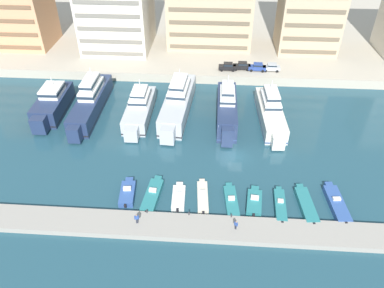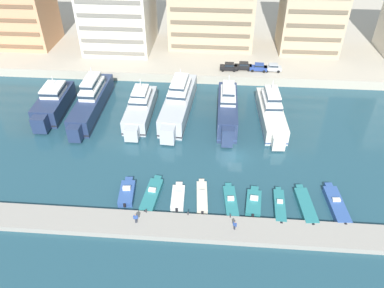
% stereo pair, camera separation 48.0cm
% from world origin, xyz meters
% --- Properties ---
extents(ground_plane, '(400.00, 400.00, 0.00)m').
position_xyz_m(ground_plane, '(0.00, 0.00, 0.00)').
color(ground_plane, '#234C5B').
extents(quay_promenade, '(180.00, 70.00, 2.14)m').
position_xyz_m(quay_promenade, '(0.00, 61.54, 1.07)').
color(quay_promenade, '#BCB29E').
rests_on(quay_promenade, ground).
extents(pier_dock, '(120.00, 4.56, 0.89)m').
position_xyz_m(pier_dock, '(0.00, -17.14, 0.45)').
color(pier_dock, '#9E998E').
rests_on(pier_dock, ground).
extents(yacht_navy_far_left, '(5.35, 16.30, 7.15)m').
position_xyz_m(yacht_navy_far_left, '(-37.42, 11.91, 2.20)').
color(yacht_navy_far_left, navy).
rests_on(yacht_navy_far_left, ground).
extents(yacht_navy_left, '(4.26, 22.64, 8.55)m').
position_xyz_m(yacht_navy_left, '(-29.71, 13.04, 2.46)').
color(yacht_navy_left, navy).
rests_on(yacht_navy_left, ground).
extents(yacht_silver_mid_left, '(4.71, 17.85, 7.33)m').
position_xyz_m(yacht_silver_mid_left, '(-19.32, 11.71, 2.01)').
color(yacht_silver_mid_left, silver).
rests_on(yacht_silver_mid_left, ground).
extents(yacht_silver_center_left, '(6.24, 23.17, 8.47)m').
position_xyz_m(yacht_silver_center_left, '(-11.72, 13.88, 2.47)').
color(yacht_silver_center_left, silver).
rests_on(yacht_silver_center_left, ground).
extents(yacht_navy_center, '(3.86, 18.69, 8.84)m').
position_xyz_m(yacht_navy_center, '(-1.67, 11.49, 2.67)').
color(yacht_navy_center, navy).
rests_on(yacht_navy_center, ground).
extents(yacht_ivory_center_right, '(5.14, 19.65, 7.85)m').
position_xyz_m(yacht_ivory_center_right, '(7.08, 11.96, 2.15)').
color(yacht_ivory_center_right, silver).
rests_on(yacht_ivory_center_right, ground).
extents(motorboat_blue_far_left, '(2.65, 6.28, 1.59)m').
position_xyz_m(motorboat_blue_far_left, '(-17.23, -10.91, 0.54)').
color(motorboat_blue_far_left, '#33569E').
rests_on(motorboat_blue_far_left, ground).
extents(motorboat_teal_left, '(2.78, 8.04, 1.54)m').
position_xyz_m(motorboat_teal_left, '(-13.23, -11.09, 0.53)').
color(motorboat_teal_left, teal).
rests_on(motorboat_teal_left, ground).
extents(motorboat_white_mid_left, '(2.12, 6.01, 1.35)m').
position_xyz_m(motorboat_white_mid_left, '(-9.14, -11.30, 0.51)').
color(motorboat_white_mid_left, white).
rests_on(motorboat_white_mid_left, ground).
extents(motorboat_cream_center_left, '(2.08, 7.35, 1.43)m').
position_xyz_m(motorboat_cream_center_left, '(-5.44, -10.90, 0.49)').
color(motorboat_cream_center_left, beige).
rests_on(motorboat_cream_center_left, ground).
extents(motorboat_teal_center, '(2.57, 8.31, 1.29)m').
position_xyz_m(motorboat_teal_center, '(-0.98, -11.82, 0.41)').
color(motorboat_teal_center, teal).
rests_on(motorboat_teal_center, ground).
extents(motorboat_teal_center_right, '(2.69, 6.26, 1.55)m').
position_xyz_m(motorboat_teal_center_right, '(2.49, -11.47, 0.52)').
color(motorboat_teal_center_right, teal).
rests_on(motorboat_teal_center_right, ground).
extents(motorboat_teal_mid_right, '(1.86, 7.54, 1.32)m').
position_xyz_m(motorboat_teal_mid_right, '(6.35, -11.95, 0.48)').
color(motorboat_teal_mid_right, teal).
rests_on(motorboat_teal_mid_right, ground).
extents(motorboat_teal_right, '(2.67, 8.36, 0.97)m').
position_xyz_m(motorboat_teal_right, '(10.28, -11.57, 0.49)').
color(motorboat_teal_right, teal).
rests_on(motorboat_teal_right, ground).
extents(motorboat_blue_far_right, '(2.75, 8.68, 1.38)m').
position_xyz_m(motorboat_blue_far_right, '(14.94, -10.98, 0.51)').
color(motorboat_blue_far_right, '#33569E').
rests_on(motorboat_blue_far_right, ground).
extents(car_black_far_left, '(4.11, 1.94, 1.80)m').
position_xyz_m(car_black_far_left, '(-1.41, 29.82, 3.11)').
color(car_black_far_left, black).
rests_on(car_black_far_left, quay_promenade).
extents(car_black_left, '(4.11, 1.95, 1.80)m').
position_xyz_m(car_black_left, '(2.01, 30.44, 3.11)').
color(car_black_left, black).
rests_on(car_black_left, quay_promenade).
extents(car_blue_mid_left, '(4.19, 2.11, 1.80)m').
position_xyz_m(car_blue_mid_left, '(5.63, 30.05, 3.11)').
color(car_blue_mid_left, '#28428E').
rests_on(car_blue_mid_left, quay_promenade).
extents(car_silver_center_left, '(4.11, 1.93, 1.80)m').
position_xyz_m(car_silver_center_left, '(8.94, 30.17, 3.11)').
color(car_silver_center_left, '#B7BCC1').
rests_on(car_silver_center_left, quay_promenade).
extents(apartment_block_mid_left, '(22.06, 13.18, 18.10)m').
position_xyz_m(apartment_block_mid_left, '(-6.28, 45.89, 10.24)').
color(apartment_block_mid_left, '#C6AD89').
rests_on(apartment_block_mid_left, quay_promenade).
extents(pedestrian_near_edge, '(0.51, 0.43, 1.60)m').
position_xyz_m(pedestrian_near_edge, '(-0.54, -17.30, 1.84)').
color(pedestrian_near_edge, '#282D3D').
rests_on(pedestrian_near_edge, pier_dock).
extents(pedestrian_mid_deck, '(0.66, 0.33, 1.74)m').
position_xyz_m(pedestrian_mid_deck, '(-14.48, -17.15, 1.92)').
color(pedestrian_mid_deck, '#282D3D').
rests_on(pedestrian_mid_deck, pier_dock).
extents(bollard_west, '(0.20, 0.20, 0.61)m').
position_xyz_m(bollard_west, '(-13.41, -15.11, 1.22)').
color(bollard_west, '#2D2D33').
rests_on(bollard_west, pier_dock).
extents(bollard_west_mid, '(0.20, 0.20, 0.61)m').
position_xyz_m(bollard_west_mid, '(-7.25, -15.11, 1.22)').
color(bollard_west_mid, '#2D2D33').
rests_on(bollard_west_mid, pier_dock).
extents(bollard_east_mid, '(0.20, 0.20, 0.61)m').
position_xyz_m(bollard_east_mid, '(-1.09, -15.11, 1.22)').
color(bollard_east_mid, '#2D2D33').
rests_on(bollard_east_mid, pier_dock).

